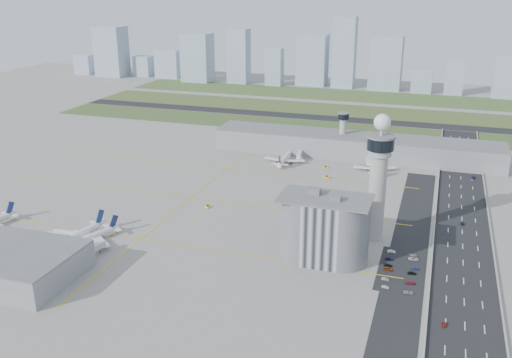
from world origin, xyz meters
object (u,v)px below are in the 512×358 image
(car_lot_3, at_px, (388,265))
(car_lot_5, at_px, (391,251))
(airplane_far_a, at_px, (285,156))
(car_lot_2, at_px, (388,269))
(jet_bridge_far_1, at_px, (368,160))
(car_lot_7, at_px, (410,283))
(jet_bridge_near_1, at_px, (29,248))
(car_lot_10, at_px, (414,259))
(admin_building, at_px, (324,229))
(tug_3, at_px, (208,206))
(car_lot_11, at_px, (413,255))
(jet_bridge_near_2, at_px, (83,257))
(car_lot_4, at_px, (389,259))
(car_hw_0, at_px, (444,324))
(airplane_near_b, at_px, (76,232))
(car_lot_6, at_px, (409,292))
(tug_0, at_px, (19,233))
(car_hw_4, at_px, (451,152))
(car_lot_8, at_px, (412,273))
(car_lot_1, at_px, (385,279))
(car_lot_0, at_px, (386,287))
(control_tower, at_px, (378,173))
(airplane_near_c, at_px, (89,234))
(jet_bridge_far_0, at_px, (300,154))
(tug_2, at_px, (112,226))
(car_hw_2, at_px, (473,178))
(car_lot_9, at_px, (415,269))
(airplane_far_b, at_px, (375,164))
(car_hw_1, at_px, (462,224))
(tug_5, at_px, (327,177))
(secondary_tower, at_px, (343,130))

(car_lot_3, height_order, car_lot_5, car_lot_5)
(airplane_far_a, distance_m, car_lot_2, 166.08)
(jet_bridge_far_1, relative_size, car_lot_2, 3.58)
(jet_bridge_far_1, distance_m, car_lot_7, 170.82)
(jet_bridge_near_1, xyz_separation_m, car_lot_10, (175.86, 50.59, -2.19))
(car_lot_10, bearing_deg, airplane_far_a, 34.02)
(admin_building, bearing_deg, car_lot_7, -16.07)
(admin_building, height_order, tug_3, admin_building)
(car_lot_11, bearing_deg, jet_bridge_near_2, 103.70)
(car_lot_4, distance_m, car_hw_0, 54.54)
(airplane_near_b, distance_m, car_lot_6, 161.97)
(tug_0, distance_m, car_hw_4, 307.79)
(airplane_near_b, relative_size, jet_bridge_far_1, 2.81)
(car_lot_6, relative_size, car_hw_4, 1.10)
(car_lot_2, height_order, car_hw_4, car_hw_4)
(car_hw_0, bearing_deg, car_hw_4, 88.07)
(car_lot_10, distance_m, car_hw_0, 53.78)
(jet_bridge_far_1, relative_size, car_lot_8, 3.67)
(airplane_far_a, bearing_deg, car_lot_2, -150.37)
(car_lot_1, bearing_deg, car_lot_0, -174.38)
(control_tower, relative_size, airplane_near_c, 1.85)
(car_lot_1, height_order, car_lot_4, car_lot_4)
(car_lot_10, bearing_deg, jet_bridge_far_0, 28.84)
(tug_2, bearing_deg, car_lot_6, 146.47)
(admin_building, xyz_separation_m, tug_3, (-76.06, 41.25, -14.46))
(car_lot_2, height_order, car_lot_7, car_lot_7)
(car_lot_4, bearing_deg, admin_building, 112.11)
(car_lot_4, distance_m, car_hw_2, 141.67)
(car_lot_1, bearing_deg, airplane_far_a, 28.76)
(airplane_near_c, xyz_separation_m, airplane_far_a, (56.60, 158.50, 0.08))
(car_lot_3, xyz_separation_m, car_lot_5, (0.12, 14.38, 0.08))
(car_lot_2, relative_size, car_lot_8, 1.02)
(jet_bridge_near_2, bearing_deg, car_lot_0, -71.47)
(car_lot_3, distance_m, car_lot_9, 12.07)
(car_hw_4, bearing_deg, car_lot_9, -91.49)
(car_lot_9, xyz_separation_m, car_hw_2, (28.61, 141.68, 0.05))
(airplane_far_b, xyz_separation_m, car_lot_10, (34.33, -128.77, -4.19))
(admin_building, height_order, car_lot_3, admin_building)
(airplane_far_b, distance_m, car_hw_1, 96.66)
(jet_bridge_near_1, distance_m, car_lot_1, 167.63)
(car_hw_4, bearing_deg, jet_bridge_near_2, -121.30)
(jet_bridge_far_0, relative_size, car_hw_0, 3.98)
(airplane_near_b, bearing_deg, car_lot_6, 101.19)
(tug_5, bearing_deg, airplane_far_b, 116.30)
(airplane_near_b, height_order, airplane_near_c, airplane_near_b)
(airplane_near_c, bearing_deg, car_lot_4, 121.53)
(car_hw_4, bearing_deg, car_lot_0, -93.94)
(secondary_tower, height_order, car_lot_11, secondary_tower)
(tug_5, relative_size, car_hw_2, 0.69)
(car_hw_2, xyz_separation_m, car_hw_4, (-14.70, 57.86, 0.04))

